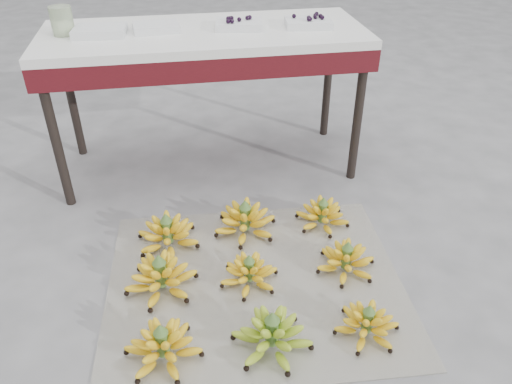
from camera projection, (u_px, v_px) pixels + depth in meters
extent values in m
plane|color=#5D5D60|center=(252.00, 278.00, 2.17)|extent=(60.00, 60.00, 0.00)
cube|color=silver|center=(255.00, 283.00, 2.14)|extent=(1.31, 1.12, 0.01)
ellipsoid|color=yellow|center=(163.00, 349.00, 1.80)|extent=(0.37, 0.37, 0.08)
ellipsoid|color=yellow|center=(162.00, 343.00, 1.78)|extent=(0.26, 0.26, 0.06)
ellipsoid|color=yellow|center=(161.00, 336.00, 1.76)|extent=(0.17, 0.17, 0.05)
cylinder|color=#4A6E2E|center=(162.00, 343.00, 1.78)|extent=(0.05, 0.05, 0.11)
cone|color=#4A6E2E|center=(160.00, 329.00, 1.74)|extent=(0.05, 0.05, 0.04)
ellipsoid|color=#7CBD26|center=(272.00, 338.00, 1.84)|extent=(0.38, 0.38, 0.09)
ellipsoid|color=#7CBD26|center=(272.00, 331.00, 1.81)|extent=(0.27, 0.27, 0.07)
ellipsoid|color=#7CBD26|center=(272.00, 324.00, 1.79)|extent=(0.17, 0.17, 0.06)
cylinder|color=#4A6E2E|center=(272.00, 331.00, 1.81)|extent=(0.05, 0.05, 0.12)
cone|color=#4A6E2E|center=(272.00, 316.00, 1.77)|extent=(0.06, 0.06, 0.04)
ellipsoid|color=yellow|center=(367.00, 326.00, 1.89)|extent=(0.28, 0.28, 0.07)
ellipsoid|color=yellow|center=(368.00, 321.00, 1.87)|extent=(0.19, 0.19, 0.05)
ellipsoid|color=yellow|center=(369.00, 315.00, 1.86)|extent=(0.13, 0.13, 0.05)
cylinder|color=#4A6E2E|center=(368.00, 321.00, 1.87)|extent=(0.04, 0.04, 0.10)
cone|color=#4A6E2E|center=(370.00, 309.00, 1.84)|extent=(0.05, 0.05, 0.04)
ellipsoid|color=yellow|center=(161.00, 280.00, 2.09)|extent=(0.34, 0.34, 0.09)
ellipsoid|color=yellow|center=(160.00, 273.00, 2.07)|extent=(0.24, 0.24, 0.07)
ellipsoid|color=yellow|center=(160.00, 267.00, 2.05)|extent=(0.16, 0.16, 0.06)
cylinder|color=#4A6E2E|center=(160.00, 273.00, 2.07)|extent=(0.05, 0.05, 0.12)
cone|color=#4A6E2E|center=(158.00, 259.00, 2.02)|extent=(0.06, 0.06, 0.04)
ellipsoid|color=yellow|center=(249.00, 276.00, 2.12)|extent=(0.32, 0.32, 0.07)
ellipsoid|color=yellow|center=(249.00, 270.00, 2.10)|extent=(0.22, 0.22, 0.06)
ellipsoid|color=yellow|center=(249.00, 264.00, 2.09)|extent=(0.15, 0.15, 0.05)
cylinder|color=#4A6E2E|center=(249.00, 270.00, 2.10)|extent=(0.04, 0.04, 0.10)
cone|color=#4A6E2E|center=(249.00, 258.00, 2.07)|extent=(0.05, 0.05, 0.04)
ellipsoid|color=yellow|center=(346.00, 263.00, 2.19)|extent=(0.28, 0.28, 0.08)
ellipsoid|color=yellow|center=(347.00, 257.00, 2.17)|extent=(0.20, 0.20, 0.06)
ellipsoid|color=yellow|center=(347.00, 252.00, 2.15)|extent=(0.13, 0.13, 0.05)
cylinder|color=#4A6E2E|center=(347.00, 257.00, 2.17)|extent=(0.04, 0.04, 0.11)
cone|color=#4A6E2E|center=(348.00, 245.00, 2.13)|extent=(0.05, 0.05, 0.04)
ellipsoid|color=yellow|center=(168.00, 237.00, 2.33)|extent=(0.39, 0.39, 0.09)
ellipsoid|color=yellow|center=(167.00, 231.00, 2.31)|extent=(0.27, 0.27, 0.07)
ellipsoid|color=yellow|center=(166.00, 224.00, 2.29)|extent=(0.18, 0.18, 0.05)
cylinder|color=#4A6E2E|center=(167.00, 231.00, 2.31)|extent=(0.05, 0.05, 0.12)
cone|color=#4A6E2E|center=(166.00, 217.00, 2.26)|extent=(0.06, 0.06, 0.04)
ellipsoid|color=yellow|center=(245.00, 224.00, 2.41)|extent=(0.35, 0.35, 0.09)
ellipsoid|color=yellow|center=(245.00, 217.00, 2.39)|extent=(0.25, 0.25, 0.07)
ellipsoid|color=yellow|center=(245.00, 211.00, 2.37)|extent=(0.16, 0.16, 0.06)
cylinder|color=#4A6E2E|center=(245.00, 217.00, 2.39)|extent=(0.05, 0.05, 0.12)
cone|color=#4A6E2E|center=(245.00, 204.00, 2.34)|extent=(0.06, 0.06, 0.05)
ellipsoid|color=yellow|center=(322.00, 217.00, 2.46)|extent=(0.30, 0.30, 0.08)
ellipsoid|color=yellow|center=(323.00, 212.00, 2.45)|extent=(0.21, 0.21, 0.06)
ellipsoid|color=yellow|center=(323.00, 207.00, 2.43)|extent=(0.14, 0.14, 0.05)
cylinder|color=#4A6E2E|center=(323.00, 212.00, 2.45)|extent=(0.04, 0.04, 0.11)
cone|color=#4A6E2E|center=(324.00, 200.00, 2.41)|extent=(0.05, 0.05, 0.04)
cylinder|color=black|center=(56.00, 140.00, 2.44)|extent=(0.05, 0.05, 0.75)
cylinder|color=black|center=(358.00, 117.00, 2.66)|extent=(0.05, 0.05, 0.75)
cylinder|color=black|center=(71.00, 96.00, 2.89)|extent=(0.05, 0.05, 0.75)
cylinder|color=black|center=(328.00, 79.00, 3.11)|extent=(0.05, 0.05, 0.75)
cube|color=#4B0E13|center=(205.00, 49.00, 2.60)|extent=(1.66, 0.66, 0.11)
cube|color=white|center=(204.00, 34.00, 2.55)|extent=(1.66, 0.66, 0.04)
cube|color=silver|center=(100.00, 31.00, 2.45)|extent=(0.26, 0.20, 0.04)
cube|color=silver|center=(156.00, 27.00, 2.51)|extent=(0.24, 0.18, 0.04)
cube|color=silver|center=(239.00, 24.00, 2.56)|extent=(0.26, 0.20, 0.04)
sphere|color=black|center=(232.00, 21.00, 2.49)|extent=(0.02, 0.02, 0.02)
sphere|color=black|center=(228.00, 21.00, 2.49)|extent=(0.02, 0.02, 0.02)
sphere|color=black|center=(229.00, 18.00, 2.54)|extent=(0.02, 0.02, 0.02)
sphere|color=black|center=(239.00, 19.00, 2.52)|extent=(0.02, 0.02, 0.02)
sphere|color=black|center=(247.00, 18.00, 2.55)|extent=(0.02, 0.02, 0.02)
sphere|color=black|center=(228.00, 19.00, 2.54)|extent=(0.02, 0.02, 0.02)
sphere|color=black|center=(250.00, 17.00, 2.56)|extent=(0.02, 0.02, 0.02)
sphere|color=black|center=(232.00, 18.00, 2.54)|extent=(0.02, 0.02, 0.02)
cube|color=silver|center=(308.00, 23.00, 2.58)|extent=(0.25, 0.20, 0.04)
sphere|color=black|center=(310.00, 19.00, 2.53)|extent=(0.02, 0.02, 0.02)
sphere|color=black|center=(294.00, 16.00, 2.58)|extent=(0.02, 0.02, 0.02)
sphere|color=black|center=(317.00, 14.00, 2.61)|extent=(0.02, 0.02, 0.02)
sphere|color=black|center=(315.00, 17.00, 2.57)|extent=(0.02, 0.02, 0.02)
sphere|color=black|center=(320.00, 16.00, 2.58)|extent=(0.02, 0.02, 0.02)
sphere|color=black|center=(322.00, 17.00, 2.55)|extent=(0.02, 0.02, 0.02)
sphere|color=black|center=(315.00, 15.00, 2.59)|extent=(0.02, 0.02, 0.02)
sphere|color=black|center=(309.00, 18.00, 2.55)|extent=(0.02, 0.02, 0.02)
sphere|color=black|center=(309.00, 19.00, 2.53)|extent=(0.02, 0.02, 0.02)
cylinder|color=beige|center=(62.00, 21.00, 2.43)|extent=(0.11, 0.11, 0.14)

